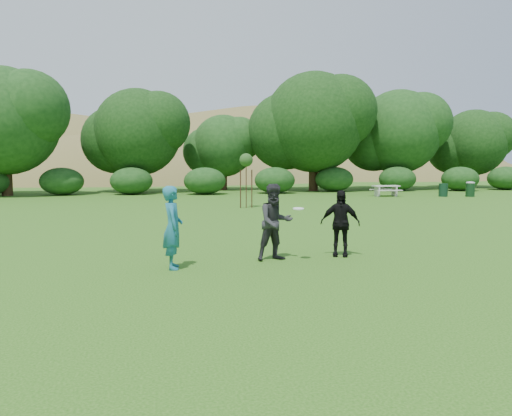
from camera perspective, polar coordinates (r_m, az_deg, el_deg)
The scene contains 11 objects.
ground at distance 11.69m, azimuth 3.01°, elevation -6.74°, with size 120.00×120.00×0.00m, color #19470C.
player_teal at distance 11.50m, azimuth -9.50°, elevation -2.21°, with size 0.69×0.45×1.90m, color #1B647D.
player_grey at distance 12.33m, azimuth 2.21°, elevation -1.63°, with size 0.92×0.72×1.90m, color #262629.
player_black at distance 13.03m, azimuth 9.59°, elevation -1.73°, with size 1.00×0.42×1.71m, color black.
trash_can_near at distance 36.73m, azimuth 20.61°, elevation 1.93°, with size 0.60×0.60×0.90m, color #123220.
frisbee at distance 12.12m, azimuth 4.87°, elevation -0.07°, with size 0.27×0.27×0.04m.
sapling at distance 26.03m, azimuth -1.13°, elevation 5.33°, with size 0.70×0.70×2.85m.
picnic_table at distance 35.77m, azimuth 14.63°, elevation 2.13°, with size 1.80×1.48×0.76m.
trash_can_lidded at distance 37.30m, azimuth 23.28°, elevation 2.03°, with size 0.60×0.60×1.05m.
hillside at distance 80.83m, azimuth -9.91°, elevation -4.95°, with size 150.00×72.00×52.00m.
tree_row at distance 40.28m, azimuth -2.97°, elevation 8.85°, with size 53.92×10.38×9.62m.
Camera 1 is at (-2.92, -11.05, 2.46)m, focal length 35.00 mm.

